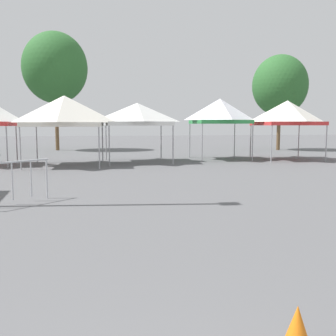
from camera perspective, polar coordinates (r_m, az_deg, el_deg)
name	(u,v)px	position (r m, az deg, el deg)	size (l,w,h in m)	color
canopy_tent_far_left	(65,111)	(19.13, -15.10, 8.15)	(3.74, 3.74, 3.34)	#9E9EA3
canopy_tent_behind_center	(137,114)	(20.29, -4.58, 7.94)	(3.36, 3.36, 3.09)	#9E9EA3
canopy_tent_behind_left	(220,111)	(22.14, 7.71, 8.35)	(2.98, 2.98, 3.43)	#9E9EA3
canopy_tent_center	(287,113)	(22.82, 17.26, 7.81)	(3.36, 3.36, 3.32)	#9E9EA3
tree_behind_tents_center	(280,85)	(31.54, 16.27, 11.67)	(4.23, 4.23, 7.33)	brown
tree_behind_tents_left	(55,68)	(31.38, -16.42, 14.07)	(4.88, 4.88, 8.98)	brown
crowd_barrier_by_lift	(12,174)	(10.12, -22.14, -0.86)	(1.56, 1.48, 1.08)	#B7BABF
traffic_cone_lot_center	(297,334)	(3.59, 18.59, -22.28)	(0.32, 0.32, 0.48)	orange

